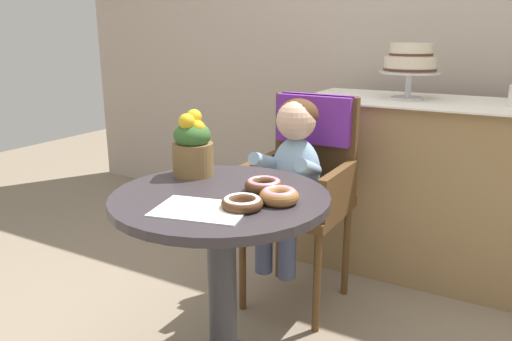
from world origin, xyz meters
TOP-DOWN VIEW (x-y plane):
  - back_wall at (0.00, 1.85)m, footprint 4.80×0.10m
  - cafe_table at (0.00, 0.00)m, footprint 0.72×0.72m
  - wicker_chair at (-0.01, 0.73)m, footprint 0.42×0.45m
  - seated_child at (-0.01, 0.58)m, footprint 0.27×0.32m
  - paper_napkin at (0.03, -0.16)m, footprint 0.31×0.25m
  - donut_front at (0.21, 0.02)m, footprint 0.12×0.12m
  - donut_mid at (0.11, 0.10)m, footprint 0.13×0.13m
  - donut_side at (0.13, -0.08)m, footprint 0.13×0.13m
  - flower_vase at (-0.21, 0.14)m, footprint 0.15×0.15m
  - display_counter at (0.55, 1.30)m, footprint 1.56×0.62m
  - tiered_cake_stand at (0.29, 1.30)m, footprint 0.30×0.30m

SIDE VIEW (x-z plane):
  - display_counter at x=0.55m, z-range 0.00..0.90m
  - cafe_table at x=0.00m, z-range 0.15..0.87m
  - wicker_chair at x=-0.01m, z-range 0.16..1.12m
  - seated_child at x=-0.01m, z-range 0.31..1.04m
  - paper_napkin at x=0.03m, z-range 0.72..0.72m
  - donut_side at x=0.13m, z-range 0.72..0.76m
  - donut_mid at x=0.11m, z-range 0.72..0.76m
  - donut_front at x=0.21m, z-range 0.72..0.77m
  - flower_vase at x=-0.21m, z-range 0.71..0.95m
  - tiered_cake_stand at x=0.29m, z-range 0.95..1.23m
  - back_wall at x=0.00m, z-range 0.00..2.70m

